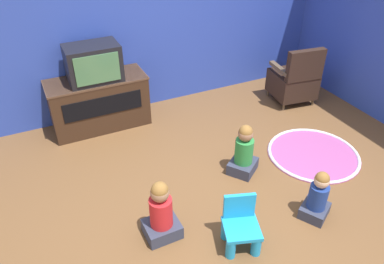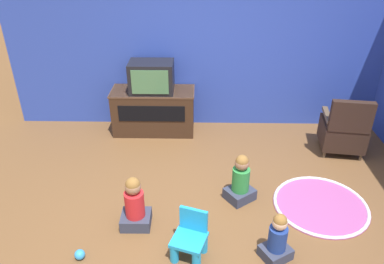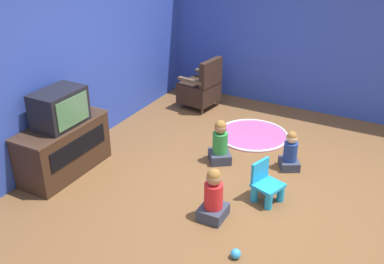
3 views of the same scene
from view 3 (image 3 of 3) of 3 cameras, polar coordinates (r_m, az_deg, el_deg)
ground_plane at (r=5.70m, az=5.21°, el=-6.19°), size 30.00×30.00×0.00m
wall_back at (r=6.25m, az=-15.04°, el=9.08°), size 5.75×0.12×2.58m
wall_right at (r=7.52m, az=16.21°, el=11.80°), size 0.12×5.40×2.58m
tv_cabinet at (r=5.93m, az=-15.98°, el=-1.90°), size 1.25×0.52×0.68m
television at (r=5.68m, az=-16.47°, el=2.95°), size 0.64×0.43×0.45m
black_armchair at (r=7.63m, az=1.13°, el=5.58°), size 0.64×0.63×0.87m
yellow_kid_chair at (r=5.31m, az=9.41°, el=-6.81°), size 0.39×0.38×0.48m
play_mat at (r=6.84m, az=7.67°, el=-0.34°), size 1.09×1.09×0.04m
child_watching_left at (r=5.99m, az=3.58°, el=-1.52°), size 0.41×0.40×0.61m
child_watching_center at (r=4.92m, az=2.75°, el=-8.25°), size 0.32×0.28×0.62m
child_watching_right at (r=5.97m, az=12.37°, el=-2.56°), size 0.35×0.34×0.53m
toy_ball at (r=4.56m, az=5.57°, el=-15.13°), size 0.10×0.10×0.10m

